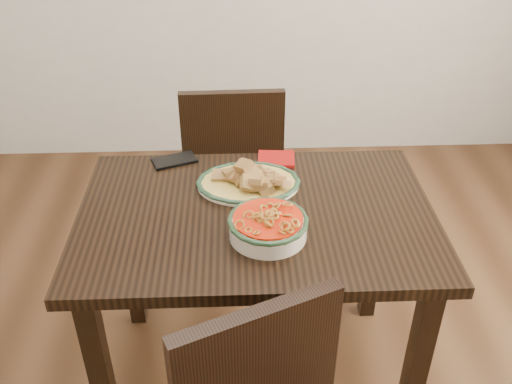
{
  "coord_description": "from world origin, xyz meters",
  "views": [
    {
      "loc": [
        -0.15,
        -1.48,
        1.78
      ],
      "look_at": [
        -0.08,
        0.0,
        0.81
      ],
      "focal_mm": 40.0,
      "sensor_mm": 36.0,
      "label": 1
    }
  ],
  "objects_px": {
    "chair_far": "(233,164)",
    "dining_table": "(256,239)",
    "smartphone": "(175,160)",
    "noodle_bowl": "(268,224)",
    "fish_plate": "(248,175)"
  },
  "relations": [
    {
      "from": "fish_plate",
      "to": "smartphone",
      "type": "height_order",
      "value": "fish_plate"
    },
    {
      "from": "dining_table",
      "to": "chair_far",
      "type": "bearing_deg",
      "value": 95.76
    },
    {
      "from": "dining_table",
      "to": "fish_plate",
      "type": "relative_size",
      "value": 3.3
    },
    {
      "from": "dining_table",
      "to": "fish_plate",
      "type": "bearing_deg",
      "value": 97.63
    },
    {
      "from": "smartphone",
      "to": "chair_far",
      "type": "bearing_deg",
      "value": 41.78
    },
    {
      "from": "dining_table",
      "to": "smartphone",
      "type": "relative_size",
      "value": 7.29
    },
    {
      "from": "dining_table",
      "to": "noodle_bowl",
      "type": "distance_m",
      "value": 0.2
    },
    {
      "from": "chair_far",
      "to": "smartphone",
      "type": "bearing_deg",
      "value": 61.12
    },
    {
      "from": "chair_far",
      "to": "noodle_bowl",
      "type": "xyz_separation_m",
      "value": [
        0.1,
        -0.85,
        0.29
      ]
    },
    {
      "from": "chair_far",
      "to": "fish_plate",
      "type": "height_order",
      "value": "chair_far"
    },
    {
      "from": "chair_far",
      "to": "dining_table",
      "type": "bearing_deg",
      "value": 94.23
    },
    {
      "from": "dining_table",
      "to": "fish_plate",
      "type": "height_order",
      "value": "fish_plate"
    },
    {
      "from": "noodle_bowl",
      "to": "dining_table",
      "type": "bearing_deg",
      "value": 102.91
    },
    {
      "from": "dining_table",
      "to": "smartphone",
      "type": "height_order",
      "value": "smartphone"
    },
    {
      "from": "dining_table",
      "to": "chair_far",
      "type": "distance_m",
      "value": 0.74
    }
  ]
}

